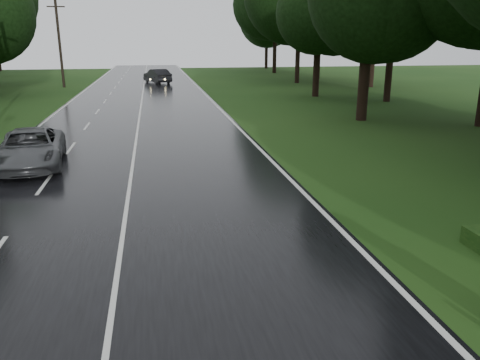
# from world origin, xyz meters

# --- Properties ---
(ground) EXTENTS (160.00, 160.00, 0.00)m
(ground) POSITION_xyz_m (0.00, 0.00, 0.00)
(ground) COLOR #204013
(ground) RESTS_ON ground
(road) EXTENTS (12.00, 140.00, 0.04)m
(road) POSITION_xyz_m (0.00, 20.00, 0.02)
(road) COLOR black
(road) RESTS_ON ground
(lane_center) EXTENTS (0.12, 140.00, 0.01)m
(lane_center) POSITION_xyz_m (0.00, 20.00, 0.04)
(lane_center) COLOR silver
(lane_center) RESTS_ON road
(grey_car) EXTENTS (3.02, 5.56, 1.48)m
(grey_car) POSITION_xyz_m (-4.02, 10.81, 0.78)
(grey_car) COLOR #4A4C4F
(grey_car) RESTS_ON road
(far_car) EXTENTS (3.39, 5.24, 1.63)m
(far_car) POSITION_xyz_m (1.56, 48.69, 0.86)
(far_car) COLOR black
(far_car) RESTS_ON road
(utility_pole_far) EXTENTS (1.80, 0.28, 9.18)m
(utility_pole_far) POSITION_xyz_m (-8.50, 45.58, 0.00)
(utility_pole_far) COLOR black
(utility_pole_far) RESTS_ON ground
(tree_right_d) EXTENTS (8.71, 8.71, 13.61)m
(tree_right_d) POSITION_xyz_m (14.10, 19.35, 0.00)
(tree_right_d) COLOR black
(tree_right_d) RESTS_ON ground
(tree_right_e) EXTENTS (8.62, 8.62, 13.47)m
(tree_right_e) POSITION_xyz_m (15.57, 32.61, 0.00)
(tree_right_e) COLOR black
(tree_right_e) RESTS_ON ground
(tree_right_f) EXTENTS (10.92, 10.92, 17.06)m
(tree_right_f) POSITION_xyz_m (17.94, 46.20, 0.00)
(tree_right_f) COLOR black
(tree_right_f) RESTS_ON ground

